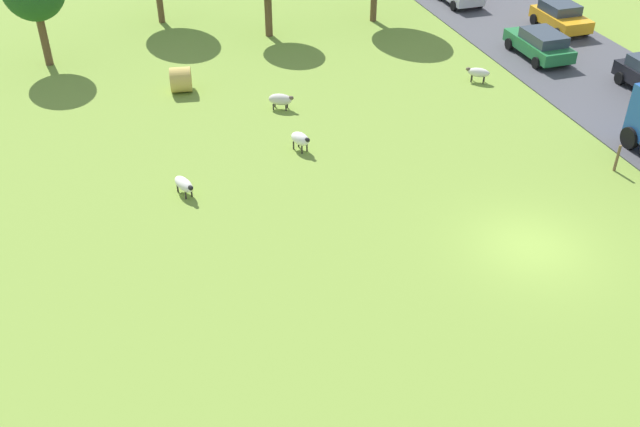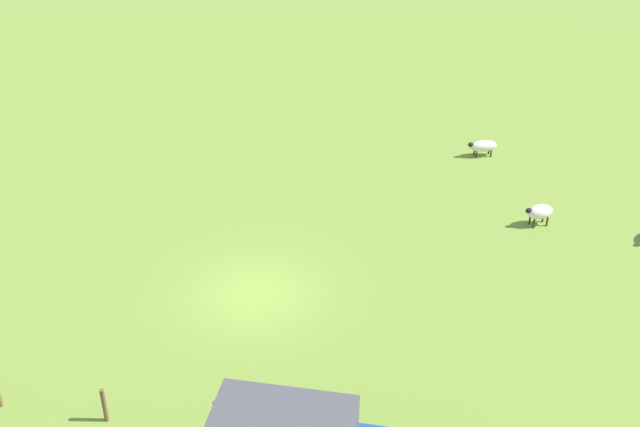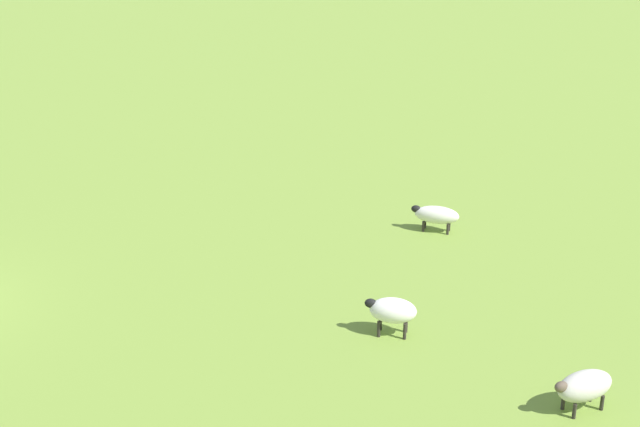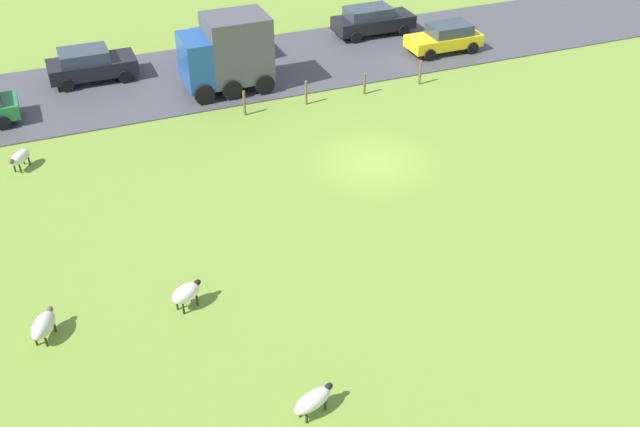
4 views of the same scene
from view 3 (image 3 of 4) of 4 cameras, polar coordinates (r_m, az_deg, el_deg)
sheep_0 at (r=16.31m, az=17.07°, el=-10.85°), size 1.26×1.03×0.77m
sheep_1 at (r=23.14m, az=7.69°, el=-0.09°), size 0.86×1.32×0.71m
sheep_2 at (r=17.96m, az=4.81°, el=-6.42°), size 0.92×1.13×0.83m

